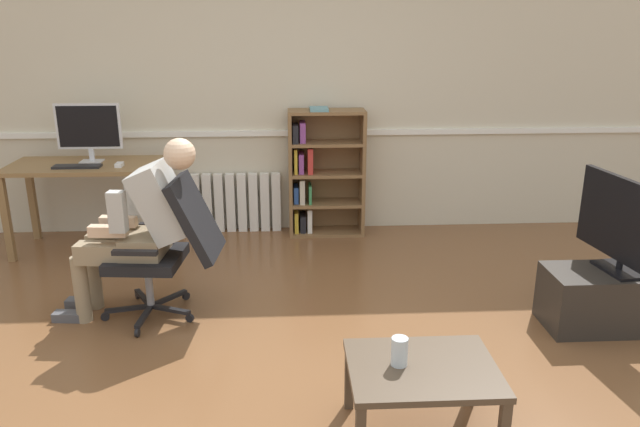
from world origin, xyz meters
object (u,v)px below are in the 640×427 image
bookshelf (321,174)px  person_seated (139,224)px  tv_stand (614,299)px  tv_screen (626,225)px  computer_desk (88,176)px  keyboard (77,166)px  drinking_glass (399,351)px  radiator (231,203)px  office_chair (169,243)px  imac_monitor (89,128)px  coffee_table (422,375)px  computer_mouse (119,165)px

bookshelf → person_seated: (-1.27, -1.60, 0.08)m
tv_stand → bookshelf: bearing=133.1°
bookshelf → tv_stand: 2.66m
tv_screen → computer_desk: bearing=58.9°
computer_desk → keyboard: size_ratio=3.40×
tv_screen → drinking_glass: (-1.60, -1.01, -0.25)m
computer_desk → tv_stand: (3.79, -1.63, -0.45)m
radiator → office_chair: (-0.25, -1.72, 0.25)m
imac_monitor → tv_screen: size_ratio=0.60×
bookshelf → coffee_table: 2.98m
imac_monitor → person_seated: size_ratio=0.44×
radiator → tv_screen: (2.64, -2.02, 0.42)m
radiator → tv_stand: bearing=-37.5°
office_chair → drinking_glass: (1.29, -1.31, -0.07)m
computer_desk → tv_screen: size_ratio=1.43×
imac_monitor → radiator: (1.13, 0.31, -0.76)m
tv_stand → tv_screen: bearing=7.8°
tv_stand → imac_monitor: bearing=155.6°
keyboard → imac_monitor: bearing=74.9°
person_seated → coffee_table: (1.58, -1.35, -0.32)m
tv_screen → imac_monitor: bearing=57.8°
computer_desk → person_seated: (0.72, -1.31, 0.00)m
office_chair → drinking_glass: office_chair is taller
computer_desk → bookshelf: bearing=8.4°
imac_monitor → computer_mouse: 0.43m
imac_monitor → keyboard: 0.35m
imac_monitor → tv_stand: imac_monitor is taller
keyboard → radiator: bearing=24.1°
bookshelf → drinking_glass: size_ratio=8.44×
bookshelf → tv_stand: size_ratio=1.32×
computer_mouse → computer_desk: bearing=158.4°
imac_monitor → computer_mouse: size_ratio=5.38×
computer_desk → tv_stand: computer_desk is taller
office_chair → tv_screen: 2.91m
radiator → keyboard: bearing=-155.9°
person_seated → tv_screen: person_seated is taller
radiator → office_chair: bearing=-98.2°
keyboard → bookshelf: bookshelf is taller
computer_mouse → tv_stand: bearing=-23.4°
coffee_table → drinking_glass: drinking_glass is taller
radiator → office_chair: office_chair is taller
imac_monitor → coffee_table: imac_monitor is taller
person_seated → drinking_glass: size_ratio=8.75×
tv_stand → coffee_table: (-1.49, -1.03, 0.14)m
keyboard → person_seated: (0.75, -1.17, -0.12)m
bookshelf → tv_stand: bookshelf is taller
bookshelf → office_chair: 1.95m
computer_desk → radiator: size_ratio=1.38×
computer_desk → keyboard: keyboard is taller
coffee_table → drinking_glass: (-0.11, 0.02, 0.12)m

